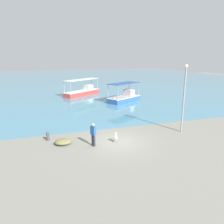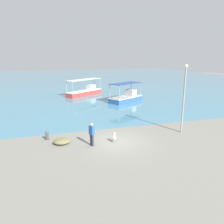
% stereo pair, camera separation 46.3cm
% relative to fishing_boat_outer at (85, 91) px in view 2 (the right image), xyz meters
% --- Properties ---
extents(ground, '(120.00, 120.00, 0.00)m').
position_rel_fishing_boat_outer_xyz_m(ground, '(-1.47, -21.20, -0.61)').
color(ground, gray).
extents(harbor_water, '(110.00, 90.00, 0.00)m').
position_rel_fishing_boat_outer_xyz_m(harbor_water, '(-1.47, 26.80, -0.61)').
color(harbor_water, teal).
rests_on(harbor_water, ground).
extents(fishing_boat_outer, '(6.62, 5.44, 2.59)m').
position_rel_fishing_boat_outer_xyz_m(fishing_boat_outer, '(0.00, 0.00, 0.00)').
color(fishing_boat_outer, '#C33E36').
rests_on(fishing_boat_outer, harbor_water).
extents(fishing_boat_near_right, '(5.50, 4.34, 2.63)m').
position_rel_fishing_boat_outer_xyz_m(fishing_boat_near_right, '(4.60, -7.19, 0.00)').
color(fishing_boat_near_right, '#305DAC').
rests_on(fishing_boat_near_right, harbor_water).
extents(pelican, '(0.28, 0.80, 0.80)m').
position_rel_fishing_boat_outer_xyz_m(pelican, '(-1.65, -21.23, -0.23)').
color(pelican, '#E0997A').
rests_on(pelican, ground).
extents(lamp_post, '(0.28, 0.28, 5.61)m').
position_rel_fishing_boat_outer_xyz_m(lamp_post, '(4.44, -20.78, 2.55)').
color(lamp_post, gray).
rests_on(lamp_post, ground).
extents(mooring_bollard, '(0.25, 0.25, 0.72)m').
position_rel_fishing_boat_outer_xyz_m(mooring_bollard, '(-6.41, -19.30, -0.23)').
color(mooring_bollard, '#47474C').
rests_on(mooring_bollard, ground).
extents(fisherman_standing, '(0.38, 0.46, 1.69)m').
position_rel_fishing_boat_outer_xyz_m(fisherman_standing, '(-3.37, -21.44, 0.30)').
color(fisherman_standing, '#302D3B').
rests_on(fisherman_standing, ground).
extents(net_pile, '(1.21, 1.03, 0.42)m').
position_rel_fishing_boat_outer_xyz_m(net_pile, '(-5.39, -20.48, -0.40)').
color(net_pile, olive).
rests_on(net_pile, ground).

